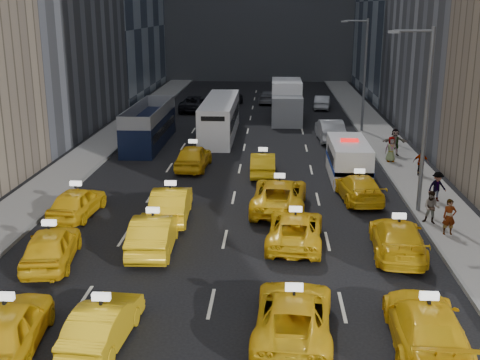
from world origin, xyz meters
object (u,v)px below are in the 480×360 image
object	(u,v)px
nypd_van	(348,161)
box_truck	(287,101)
city_bus	(220,118)
pedestrian_0	(449,217)
double_decker	(149,125)

from	to	relation	value
nypd_van	box_truck	bearing A→B (deg)	92.07
city_bus	pedestrian_0	xyz separation A→B (m)	(11.96, -21.12, -0.49)
city_bus	pedestrian_0	bearing A→B (deg)	-61.64
pedestrian_0	box_truck	bearing A→B (deg)	99.99
box_truck	nypd_van	bearing A→B (deg)	-72.72
double_decker	box_truck	xyz separation A→B (m)	(10.33, 10.30, 0.30)
double_decker	box_truck	size ratio (longest dim) A/B	1.28
nypd_van	city_bus	distance (m)	14.57
nypd_van	pedestrian_0	size ratio (longest dim) A/B	3.62
double_decker	pedestrian_0	world-z (taller)	double_decker
nypd_van	pedestrian_0	bearing A→B (deg)	-78.53
box_truck	pedestrian_0	world-z (taller)	box_truck
double_decker	nypd_van	bearing A→B (deg)	-37.98
double_decker	box_truck	bearing A→B (deg)	38.85
nypd_van	city_bus	xyz separation A→B (m)	(-8.66, 11.71, 0.36)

